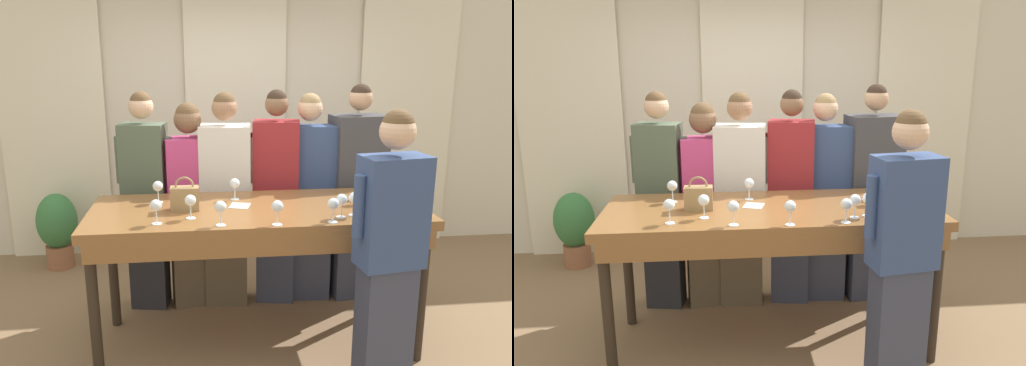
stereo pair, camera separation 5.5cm
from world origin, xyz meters
TOP-DOWN VIEW (x-y plane):
  - ground_plane at (0.00, 0.00)m, footprint 18.00×18.00m
  - wall_back at (0.00, 1.94)m, footprint 12.00×0.06m
  - curtain_panel_left at (-1.81, 1.88)m, footprint 1.02×0.03m
  - curtain_panel_center at (0.00, 1.88)m, footprint 1.02×0.03m
  - curtain_panel_right at (1.81, 1.88)m, footprint 1.02×0.03m
  - tasting_bar at (0.00, -0.02)m, footprint 2.27×0.86m
  - wine_bottle at (0.91, -0.05)m, footprint 0.08×0.08m
  - handbag at (-0.49, -0.00)m, footprint 0.19×0.10m
  - wine_glass_front_left at (0.43, -0.37)m, footprint 0.07×0.07m
  - wine_glass_front_mid at (-0.14, 0.21)m, footprint 0.07×0.07m
  - wine_glass_front_right at (-0.68, 0.19)m, footprint 0.07×0.07m
  - wine_glass_center_left at (0.80, 0.14)m, footprint 0.07×0.07m
  - wine_glass_center_mid at (0.51, -0.28)m, footprint 0.07×0.07m
  - wine_glass_center_right at (-0.27, -0.35)m, footprint 0.07×0.07m
  - wine_glass_back_left at (0.73, 0.01)m, footprint 0.07×0.07m
  - wine_glass_back_mid at (-0.66, -0.28)m, footprint 0.07×0.07m
  - wine_glass_back_right at (1.02, 0.33)m, footprint 0.07×0.07m
  - wine_glass_near_host at (0.60, -0.25)m, footprint 0.07×0.07m
  - wine_glass_by_bottle at (-0.45, -0.19)m, footprint 0.07×0.07m
  - wine_glass_by_handbag at (0.08, -0.38)m, footprint 0.07×0.07m
  - napkin at (-0.12, 0.04)m, footprint 0.16×0.16m
  - guest_olive_jacket at (-0.82, 0.65)m, footprint 0.46×0.29m
  - guest_pink_top at (-0.47, 0.65)m, footprint 0.49×0.30m
  - guest_cream_sweater at (-0.18, 0.65)m, footprint 0.52×0.31m
  - guest_striped_shirt at (0.23, 0.65)m, footprint 0.48×0.31m
  - guest_navy_coat at (0.50, 0.65)m, footprint 0.57×0.24m
  - guest_beige_cap at (0.91, 0.65)m, footprint 0.56×0.33m
  - host_pouring at (0.71, -0.62)m, footprint 0.49×0.27m
  - potted_plant at (-1.78, 1.54)m, footprint 0.38×0.38m

SIDE VIEW (x-z plane):
  - ground_plane at x=0.00m, z-range 0.00..0.00m
  - potted_plant at x=-1.78m, z-range 0.04..0.79m
  - guest_pink_top at x=-0.47m, z-range 0.03..1.71m
  - guest_cream_sweater at x=-0.18m, z-range 0.01..1.77m
  - guest_navy_coat at x=0.50m, z-range 0.03..1.77m
  - guest_striped_shirt at x=0.23m, z-range 0.02..1.80m
  - host_pouring at x=0.71m, z-range 0.04..1.78m
  - guest_beige_cap at x=0.91m, z-range 0.01..1.82m
  - guest_olive_jacket at x=-0.82m, z-range 0.03..1.80m
  - tasting_bar at x=0.00m, z-range 0.41..1.43m
  - napkin at x=-0.12m, z-range 1.02..1.03m
  - handbag at x=-0.49m, z-range 0.99..1.22m
  - wine_bottle at x=0.91m, z-range 0.98..1.29m
  - wine_glass_front_left at x=0.43m, z-range 1.06..1.21m
  - wine_glass_front_mid at x=-0.14m, z-range 1.06..1.21m
  - wine_glass_center_left at x=0.80m, z-range 1.06..1.21m
  - wine_glass_near_host at x=0.60m, z-range 1.06..1.21m
  - wine_glass_by_bottle at x=-0.45m, z-range 1.06..1.21m
  - wine_glass_front_right at x=-0.68m, z-range 1.06..1.21m
  - wine_glass_center_mid at x=0.51m, z-range 1.06..1.21m
  - wine_glass_center_right at x=-0.27m, z-range 1.06..1.21m
  - wine_glass_back_left at x=0.73m, z-range 1.06..1.21m
  - wine_glass_back_mid at x=-0.66m, z-range 1.06..1.21m
  - wine_glass_back_right at x=1.02m, z-range 1.06..1.21m
  - wine_glass_by_handbag at x=0.08m, z-range 1.06..1.21m
  - curtain_panel_left at x=-1.81m, z-range 0.00..2.69m
  - curtain_panel_center at x=0.00m, z-range 0.00..2.69m
  - curtain_panel_right at x=1.81m, z-range 0.00..2.69m
  - wall_back at x=0.00m, z-range 0.00..2.80m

